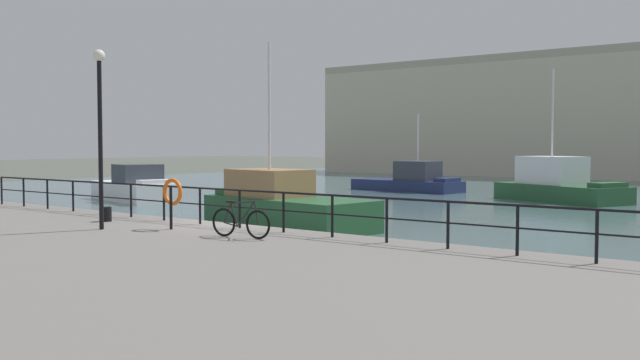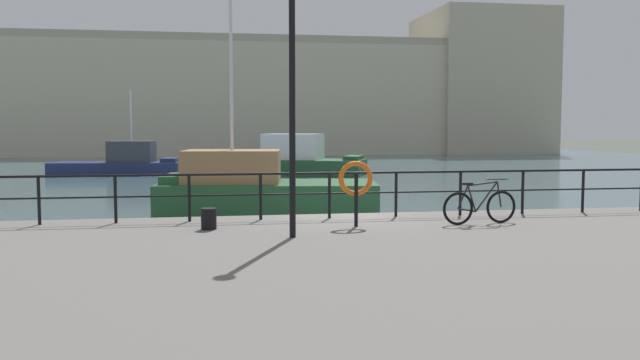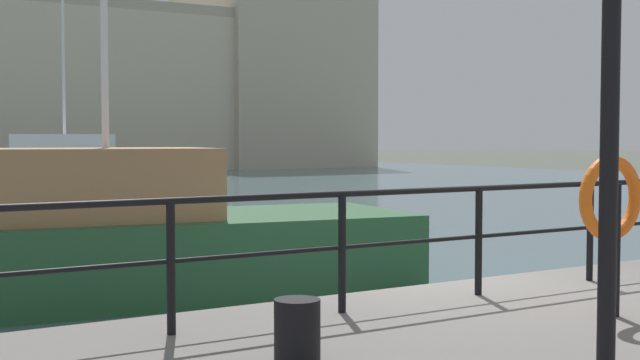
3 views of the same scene
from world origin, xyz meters
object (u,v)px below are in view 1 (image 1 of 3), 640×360
(moored_blue_motorboat, at_px, (558,184))
(mooring_bollard, at_px, (106,214))
(life_ring_stand, at_px, (172,194))
(moored_white_yacht, at_px, (135,188))
(moored_green_narrowboat, at_px, (284,206))
(moored_harbor_tender, at_px, (411,181))
(parked_bicycle, at_px, (241,222))
(quay_lamp_post, at_px, (100,116))

(moored_blue_motorboat, relative_size, mooring_bollard, 17.22)
(moored_blue_motorboat, relative_size, life_ring_stand, 5.42)
(moored_white_yacht, relative_size, moored_green_narrowboat, 0.98)
(mooring_bollard, bearing_deg, moored_white_yacht, 139.38)
(moored_harbor_tender, bearing_deg, parked_bicycle, -61.38)
(moored_green_narrowboat, distance_m, mooring_bollard, 6.63)
(moored_blue_motorboat, distance_m, moored_white_yacht, 22.51)
(moored_harbor_tender, bearing_deg, moored_white_yacht, -109.24)
(moored_harbor_tender, bearing_deg, quay_lamp_post, -70.01)
(moored_blue_motorboat, height_order, mooring_bollard, moored_blue_motorboat)
(moored_harbor_tender, distance_m, quay_lamp_post, 28.92)
(moored_white_yacht, bearing_deg, life_ring_stand, -19.85)
(life_ring_stand, bearing_deg, moored_white_yacht, 145.23)
(parked_bicycle, distance_m, life_ring_stand, 2.80)
(moored_harbor_tender, bearing_deg, moored_green_narrowboat, -65.38)
(moored_green_narrowboat, height_order, life_ring_stand, moored_green_narrowboat)
(moored_green_narrowboat, bearing_deg, moored_harbor_tender, -63.98)
(moored_green_narrowboat, relative_size, life_ring_stand, 4.93)
(moored_green_narrowboat, relative_size, quay_lamp_post, 1.41)
(moored_harbor_tender, relative_size, moored_green_narrowboat, 1.12)
(parked_bicycle, bearing_deg, moored_white_yacht, 141.90)
(moored_white_yacht, bearing_deg, moored_harbor_tender, 79.01)
(mooring_bollard, relative_size, quay_lamp_post, 0.09)
(moored_harbor_tender, bearing_deg, life_ring_stand, -66.44)
(moored_green_narrowboat, xyz_separation_m, quay_lamp_post, (0.06, -7.74, 2.99))
(moored_white_yacht, height_order, quay_lamp_post, quay_lamp_post)
(moored_blue_motorboat, relative_size, quay_lamp_post, 1.56)
(parked_bicycle, relative_size, quay_lamp_post, 0.36)
(moored_blue_motorboat, height_order, moored_green_narrowboat, moored_blue_motorboat)
(moored_white_yacht, distance_m, life_ring_stand, 19.26)
(moored_green_narrowboat, bearing_deg, mooring_bollard, 84.76)
(parked_bicycle, relative_size, mooring_bollard, 4.01)
(moored_white_yacht, height_order, parked_bicycle, moored_white_yacht)
(quay_lamp_post, bearing_deg, life_ring_stand, 38.78)
(moored_blue_motorboat, distance_m, parked_bicycle, 24.69)
(parked_bicycle, relative_size, life_ring_stand, 1.26)
(mooring_bollard, bearing_deg, moored_blue_motorboat, 77.83)
(quay_lamp_post, bearing_deg, moored_white_yacht, 139.57)
(moored_blue_motorboat, xyz_separation_m, quay_lamp_post, (-3.68, -25.73, 2.90))
(mooring_bollard, distance_m, life_ring_stand, 3.19)
(moored_green_narrowboat, xyz_separation_m, parked_bicycle, (4.30, -6.70, 0.28))
(moored_white_yacht, distance_m, quay_lamp_post, 19.04)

